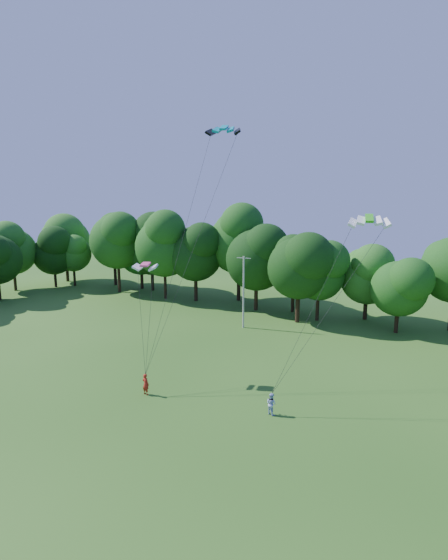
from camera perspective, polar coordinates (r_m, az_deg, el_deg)
The scene contains 9 objects.
ground at distance 28.50m, azimuth -18.56°, elevation -20.61°, with size 160.00×160.00×0.00m, color #235116.
utility_pole at distance 49.32m, azimuth 2.57°, elevation -1.50°, with size 1.64×0.34×8.24m.
kite_flyer_left at distance 34.14m, azimuth -10.20°, elevation -13.25°, with size 0.60×0.39×1.64m, color #B22116.
kite_flyer_right at distance 31.06m, azimuth 6.19°, elevation -15.77°, with size 0.74×0.58×1.52m, color #A8BAEA.
kite_teal at distance 38.12m, azimuth -0.01°, elevation 19.27°, with size 3.05×2.12×0.61m.
kite_green at distance 32.03m, azimuth 18.45°, elevation 7.65°, with size 2.94×1.94×0.60m.
kite_pink at distance 35.64m, azimuth -10.24°, elevation 2.02°, with size 2.19×1.66×0.30m.
tree_back_west at distance 72.10m, azimuth -10.84°, elevation 4.87°, with size 8.42×8.42×12.24m.
tree_back_center at distance 51.69m, azimuth 9.77°, elevation 2.41°, with size 8.08×8.08×11.76m.
Camera 1 is at (19.35, -15.12, 14.47)m, focal length 28.00 mm.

